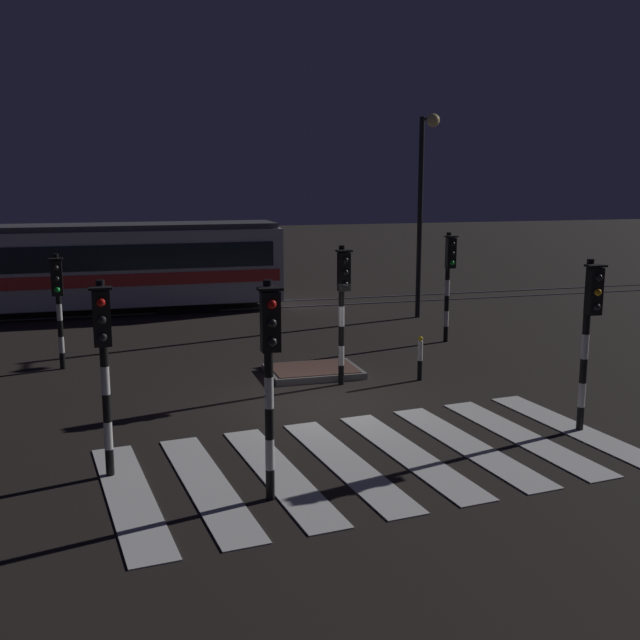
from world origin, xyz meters
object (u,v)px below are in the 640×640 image
object	(u,v)px
traffic_light_corner_far_right	(449,271)
traffic_light_median_centre	(343,294)
traffic_light_corner_far_left	(58,294)
traffic_light_kerb_mid_left	(270,359)
street_lamp_trackside_right	(423,191)
tram	(63,267)
traffic_light_corner_near_left	(104,350)
bollard_island_edge	(420,358)
traffic_light_corner_near_right	(590,320)

from	to	relation	value
traffic_light_corner_far_right	traffic_light_median_centre	xyz separation A→B (m)	(-4.51, -3.75, 0.03)
traffic_light_corner_far_left	traffic_light_kerb_mid_left	bearing A→B (deg)	-69.64
street_lamp_trackside_right	tram	world-z (taller)	street_lamp_trackside_right
traffic_light_corner_near_left	tram	world-z (taller)	tram
traffic_light_corner_far_right	traffic_light_median_centre	distance (m)	5.86
street_lamp_trackside_right	bollard_island_edge	size ratio (longest dim) A/B	6.30
bollard_island_edge	traffic_light_kerb_mid_left	bearing A→B (deg)	-130.15
tram	traffic_light_corner_far_right	bearing A→B (deg)	-35.41
traffic_light_corner_far_right	street_lamp_trackside_right	world-z (taller)	street_lamp_trackside_right
bollard_island_edge	tram	bearing A→B (deg)	126.58
traffic_light_kerb_mid_left	traffic_light_corner_far_left	distance (m)	10.10
traffic_light_median_centre	street_lamp_trackside_right	xyz separation A→B (m)	(5.29, 7.59, 2.23)
traffic_light_median_centre	street_lamp_trackside_right	distance (m)	9.51
traffic_light_corner_near_right	traffic_light_corner_far_left	size ratio (longest dim) A/B	1.13
traffic_light_corner_far_right	traffic_light_corner_far_left	xyz separation A→B (m)	(-11.07, -0.32, -0.20)
traffic_light_corner_near_right	traffic_light_median_centre	bearing A→B (deg)	128.20
traffic_light_corner_near_left	traffic_light_corner_far_right	bearing A→B (deg)	39.22
traffic_light_corner_near_right	tram	size ratio (longest dim) A/B	0.22
tram	traffic_light_corner_near_right	bearing A→B (deg)	-57.55
traffic_light_corner_near_left	traffic_light_corner_far_left	world-z (taller)	traffic_light_corner_near_left
traffic_light_corner_far_left	traffic_light_corner_near_left	bearing A→B (deg)	-81.88
traffic_light_corner_far_right	bollard_island_edge	xyz separation A→B (m)	(-2.53, -3.81, -1.63)
street_lamp_trackside_right	traffic_light_kerb_mid_left	bearing A→B (deg)	-121.48
traffic_light_median_centre	traffic_light_corner_far_left	world-z (taller)	traffic_light_median_centre
traffic_light_median_centre	traffic_light_kerb_mid_left	xyz separation A→B (m)	(-3.05, -6.03, 0.06)
bollard_island_edge	traffic_light_corner_far_left	bearing A→B (deg)	157.78
traffic_light_corner_near_left	tram	size ratio (longest dim) A/B	0.21
traffic_light_kerb_mid_left	tram	size ratio (longest dim) A/B	0.22
traffic_light_median_centre	tram	distance (m)	13.64
traffic_light_kerb_mid_left	tram	xyz separation A→B (m)	(-3.77, 17.84, -0.53)
traffic_light_corner_far_left	traffic_light_corner_far_right	bearing A→B (deg)	1.65
traffic_light_kerb_mid_left	traffic_light_corner_far_left	size ratio (longest dim) A/B	1.15
traffic_light_corner_near_right	traffic_light_kerb_mid_left	distance (m)	6.77
traffic_light_corner_far_right	traffic_light_kerb_mid_left	xyz separation A→B (m)	(-7.56, -9.78, 0.09)
traffic_light_corner_far_left	bollard_island_edge	size ratio (longest dim) A/B	2.72
traffic_light_corner_near_left	traffic_light_median_centre	size ratio (longest dim) A/B	0.99
traffic_light_corner_near_left	traffic_light_corner_far_left	bearing A→B (deg)	98.12
traffic_light_corner_far_right	traffic_light_kerb_mid_left	world-z (taller)	traffic_light_kerb_mid_left
traffic_light_corner_near_right	traffic_light_corner_far_left	world-z (taller)	traffic_light_corner_near_right
traffic_light_median_centre	traffic_light_corner_far_left	xyz separation A→B (m)	(-6.56, 3.43, -0.24)
traffic_light_kerb_mid_left	traffic_light_corner_far_right	bearing A→B (deg)	52.29
traffic_light_corner_far_right	tram	distance (m)	13.91
traffic_light_corner_far_right	traffic_light_kerb_mid_left	distance (m)	12.36
traffic_light_median_centre	tram	xyz separation A→B (m)	(-6.82, 11.80, -0.47)
traffic_light_median_centre	bollard_island_edge	size ratio (longest dim) A/B	3.03
traffic_light_kerb_mid_left	tram	world-z (taller)	tram
traffic_light_median_centre	traffic_light_kerb_mid_left	size ratio (longest dim) A/B	0.97
street_lamp_trackside_right	bollard_island_edge	bearing A→B (deg)	-113.36
traffic_light_corner_near_right	traffic_light_median_centre	distance (m)	5.74
traffic_light_kerb_mid_left	traffic_light_corner_far_left	world-z (taller)	traffic_light_kerb_mid_left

